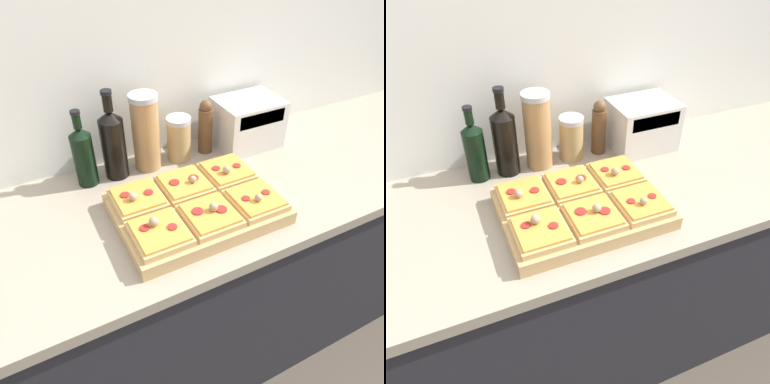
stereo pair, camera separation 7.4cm
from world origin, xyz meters
The scene contains 15 objects.
wall_back centered at (0.00, 0.67, 1.25)m, with size 6.00×0.06×2.50m.
kitchen_counter centered at (0.00, 0.32, 0.45)m, with size 2.63×0.67×0.89m.
cutting_board centered at (-0.02, 0.23, 0.91)m, with size 0.49×0.36×0.04m, color tan.
pizza_slice_back_left centered at (-0.18, 0.32, 0.95)m, with size 0.15×0.16×0.05m.
pizza_slice_back_center centered at (-0.02, 0.32, 0.95)m, with size 0.15×0.16×0.05m.
pizza_slice_back_right centered at (0.14, 0.32, 0.95)m, with size 0.15×0.16×0.05m.
pizza_slice_front_left centered at (-0.18, 0.15, 0.95)m, with size 0.15×0.16×0.06m.
pizza_slice_front_center centered at (-0.02, 0.15, 0.95)m, with size 0.15×0.16×0.05m.
pizza_slice_front_right centered at (0.14, 0.15, 0.95)m, with size 0.15×0.16×0.05m.
olive_oil_bottle centered at (-0.28, 0.55, 1.00)m, with size 0.07×0.07×0.27m.
wine_bottle centered at (-0.17, 0.55, 1.02)m, with size 0.08×0.08×0.32m.
grain_jar_tall centered at (-0.06, 0.55, 1.03)m, with size 0.10×0.10×0.28m.
grain_jar_short centered at (0.07, 0.55, 0.97)m, with size 0.09×0.09×0.17m.
pepper_mill centered at (0.18, 0.55, 0.99)m, with size 0.05×0.05×0.21m.
toaster_oven centered at (0.35, 0.53, 0.98)m, with size 0.27×0.19×0.19m.
Camera 1 is at (-0.44, -0.55, 1.66)m, focal length 35.00 mm.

